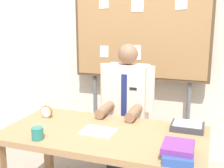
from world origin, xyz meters
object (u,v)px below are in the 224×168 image
at_px(person, 127,118).
at_px(book_stack, 178,151).
at_px(coffee_mug, 37,134).
at_px(bulletin_board, 140,30).
at_px(desk_clock, 46,112).
at_px(desk, 104,142).
at_px(open_notebook, 98,131).
at_px(paper_tray, 187,126).

relative_size(person, book_stack, 4.45).
xyz_separation_m(person, coffee_mug, (-0.42, -0.95, 0.15)).
bearing_deg(bulletin_board, desk_clock, -121.99).
xyz_separation_m(desk, bulletin_board, (-0.00, 1.12, 0.84)).
relative_size(desk, open_notebook, 6.12).
relative_size(bulletin_board, coffee_mug, 22.56).
bearing_deg(person, desk_clock, -140.73).
bearing_deg(open_notebook, book_stack, -19.13).
height_order(person, book_stack, person).
distance_m(person, book_stack, 1.09).
bearing_deg(desk_clock, bulletin_board, 58.01).
distance_m(desk, desk_clock, 0.65).
distance_m(person, open_notebook, 0.67).
bearing_deg(bulletin_board, person, -89.99).
xyz_separation_m(desk, book_stack, (0.62, -0.25, 0.13)).
bearing_deg(desk_clock, book_stack, -17.62).
bearing_deg(paper_tray, open_notebook, -156.59).
relative_size(book_stack, desk_clock, 2.77).
relative_size(bulletin_board, desk_clock, 18.55).
distance_m(bulletin_board, paper_tray, 1.28).
xyz_separation_m(bulletin_board, book_stack, (0.62, -1.37, -0.71)).
height_order(desk, book_stack, book_stack).
relative_size(open_notebook, coffee_mug, 2.84).
height_order(book_stack, desk_clock, desk_clock).
height_order(open_notebook, paper_tray, paper_tray).
relative_size(person, paper_tray, 5.37).
height_order(book_stack, paper_tray, book_stack).
xyz_separation_m(desk, person, (0.00, 0.64, -0.01)).
bearing_deg(coffee_mug, bulletin_board, 73.75).
bearing_deg(book_stack, coffee_mug, -176.94).
bearing_deg(coffee_mug, open_notebook, 36.94).
distance_m(person, desk_clock, 0.81).
bearing_deg(desk_clock, coffee_mug, -66.11).
relative_size(bulletin_board, paper_tray, 8.06).
height_order(open_notebook, coffee_mug, coffee_mug).
bearing_deg(paper_tray, desk, -156.78).
xyz_separation_m(book_stack, paper_tray, (0.01, 0.52, -0.02)).
bearing_deg(bulletin_board, open_notebook, -92.01).
height_order(bulletin_board, paper_tray, bulletin_board).
bearing_deg(bulletin_board, book_stack, -65.84).
distance_m(person, paper_tray, 0.74).
height_order(coffee_mug, paper_tray, coffee_mug).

